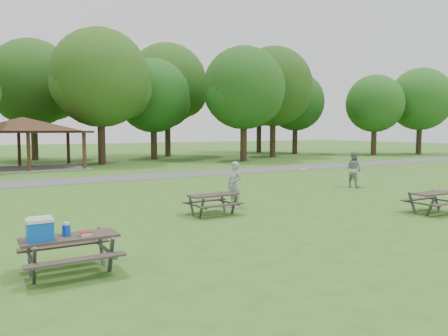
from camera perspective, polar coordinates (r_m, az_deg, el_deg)
ground at (r=13.74m, az=5.14°, el=-6.85°), size 160.00×160.00×0.00m
asphalt_path at (r=26.22m, az=-13.33°, el=-1.28°), size 120.00×3.20×0.02m
pavilion at (r=35.04m, az=-24.82°, el=4.94°), size 8.60×7.01×3.76m
tree_row_e at (r=37.45m, az=-15.74°, el=10.89°), size 8.40×8.00×11.02m
tree_row_f at (r=42.61m, az=-9.12°, el=9.01°), size 7.35×7.00×9.55m
tree_row_g at (r=39.73m, az=2.69°, el=10.07°), size 7.77×7.40×10.25m
tree_row_h at (r=46.13m, az=6.52°, el=10.20°), size 8.61×8.20×11.37m
tree_row_i at (r=52.52m, az=9.36°, el=8.31°), size 7.14×6.80×9.52m
tree_row_j at (r=52.20m, az=19.13°, el=7.74°), size 6.72×6.40×8.96m
tree_deep_b at (r=44.45m, az=-23.61°, el=9.84°), size 8.40×8.00×11.13m
tree_deep_c at (r=47.13m, az=-7.33°, el=10.59°), size 8.82×8.40×11.90m
tree_deep_d at (r=54.90m, az=4.68°, el=9.38°), size 8.40×8.00×11.27m
tree_flank_right at (r=56.11m, az=24.30°, el=7.97°), size 7.56×7.20×9.97m
picnic_table_near at (r=9.04m, az=-20.57°, el=-8.74°), size 1.83×1.49×1.25m
picnic_table_middle at (r=14.52m, az=-1.48°, el=-4.10°), size 1.67×1.36×0.71m
picnic_table_far at (r=16.42m, az=25.72°, el=-3.47°), size 1.72×1.40×0.73m
frisbee_in_flight at (r=18.92m, az=10.40°, el=-0.15°), size 0.28×0.28×0.02m
frisbee_thrower at (r=15.81m, az=1.37°, el=-2.19°), size 0.54×0.69×1.68m
frisbee_catcher at (r=22.32m, az=16.57°, el=-0.16°), size 0.80×0.96×1.78m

